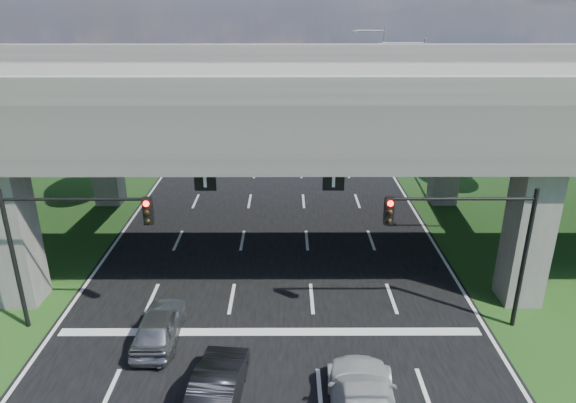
{
  "coord_description": "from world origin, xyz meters",
  "views": [
    {
      "loc": [
        0.67,
        -13.86,
        12.52
      ],
      "look_at": [
        0.74,
        8.72,
        3.65
      ],
      "focal_mm": 32.0,
      "sensor_mm": 36.0,
      "label": 1
    }
  ],
  "objects_px": {
    "signal_right": "(473,234)",
    "car_silver": "(159,325)",
    "car_dark": "(217,387)",
    "signal_left": "(65,234)",
    "streetlight_beyond": "(378,70)",
    "streetlight_far": "(415,98)"
  },
  "relations": [
    {
      "from": "signal_right",
      "to": "car_silver",
      "type": "relative_size",
      "value": 1.5
    },
    {
      "from": "car_silver",
      "to": "car_dark",
      "type": "distance_m",
      "value": 4.41
    },
    {
      "from": "signal_right",
      "to": "car_dark",
      "type": "relative_size",
      "value": 1.4
    },
    {
      "from": "signal_left",
      "to": "streetlight_beyond",
      "type": "bearing_deg",
      "value": 63.57
    },
    {
      "from": "signal_left",
      "to": "car_dark",
      "type": "height_order",
      "value": "signal_left"
    },
    {
      "from": "signal_right",
      "to": "car_silver",
      "type": "bearing_deg",
      "value": -175.55
    },
    {
      "from": "streetlight_beyond",
      "to": "car_dark",
      "type": "bearing_deg",
      "value": -106.11
    },
    {
      "from": "signal_right",
      "to": "car_dark",
      "type": "xyz_separation_m",
      "value": [
        -9.42,
        -4.43,
        -3.45
      ]
    },
    {
      "from": "signal_right",
      "to": "streetlight_beyond",
      "type": "relative_size",
      "value": 0.6
    },
    {
      "from": "signal_right",
      "to": "streetlight_beyond",
      "type": "xyz_separation_m",
      "value": [
        2.27,
        36.06,
        1.66
      ]
    },
    {
      "from": "signal_right",
      "to": "car_dark",
      "type": "height_order",
      "value": "signal_right"
    },
    {
      "from": "signal_left",
      "to": "streetlight_far",
      "type": "distance_m",
      "value": 26.95
    },
    {
      "from": "streetlight_far",
      "to": "streetlight_beyond",
      "type": "height_order",
      "value": "same"
    },
    {
      "from": "streetlight_beyond",
      "to": "car_dark",
      "type": "xyz_separation_m",
      "value": [
        -11.7,
        -40.49,
        -5.11
      ]
    },
    {
      "from": "streetlight_far",
      "to": "car_silver",
      "type": "height_order",
      "value": "streetlight_far"
    },
    {
      "from": "car_silver",
      "to": "car_dark",
      "type": "height_order",
      "value": "car_dark"
    },
    {
      "from": "signal_right",
      "to": "signal_left",
      "type": "distance_m",
      "value": 15.65
    },
    {
      "from": "signal_left",
      "to": "streetlight_beyond",
      "type": "height_order",
      "value": "streetlight_beyond"
    },
    {
      "from": "streetlight_beyond",
      "to": "signal_left",
      "type": "bearing_deg",
      "value": -116.43
    },
    {
      "from": "streetlight_far",
      "to": "car_dark",
      "type": "distance_m",
      "value": 27.62
    },
    {
      "from": "signal_left",
      "to": "signal_right",
      "type": "bearing_deg",
      "value": 0.0
    },
    {
      "from": "signal_left",
      "to": "streetlight_beyond",
      "type": "distance_m",
      "value": 40.3
    }
  ]
}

